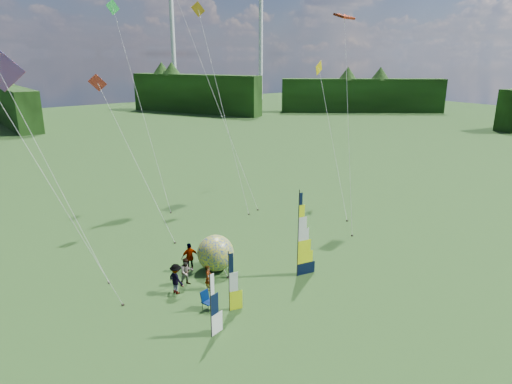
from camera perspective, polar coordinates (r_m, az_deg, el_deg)
ground at (r=26.49m, az=7.17°, el=-13.12°), size 220.00×220.00×0.00m
treeline_ring at (r=24.74m, az=7.50°, el=-5.06°), size 210.00×210.00×8.00m
turbine_left at (r=140.76m, az=0.59°, el=17.62°), size 8.00×1.20×30.00m
turbine_right at (r=133.14m, az=-10.31°, el=17.40°), size 8.00×1.20×30.00m
feather_banner_main at (r=27.69m, az=5.28°, el=-5.46°), size 1.44×0.38×5.38m
side_banner_left at (r=24.44m, az=-3.38°, el=-11.26°), size 0.93×0.35×3.34m
side_banner_far at (r=22.46m, az=-5.68°, el=-14.06°), size 0.98×0.34×3.34m
bol_inflatable at (r=29.08m, az=-5.08°, el=-7.61°), size 2.55×2.55×2.32m
spectator_a at (r=27.04m, az=-5.99°, el=-10.59°), size 0.65×0.64×1.51m
spectator_b at (r=27.64m, az=-8.69°, el=-9.83°), size 0.87×0.51×1.70m
spectator_c at (r=26.84m, az=-9.96°, el=-10.64°), size 0.62×1.22×1.80m
spectator_d at (r=29.28m, az=-8.27°, el=-8.05°), size 1.16×0.67×1.86m
camp_chair at (r=25.19m, az=-5.99°, el=-13.38°), size 0.74×0.74×1.06m
kite_whale at (r=42.91m, az=-6.15°, el=15.00°), size 6.72×16.69×23.69m
kite_rainbow_delta at (r=29.35m, az=-24.27°, el=4.11°), size 10.71×13.05×14.89m
kite_parafoil at (r=36.60m, az=11.54°, el=10.15°), size 9.69×11.07×18.22m
small_kite_red at (r=35.50m, az=-14.98°, el=4.79°), size 6.37×11.63×12.20m
small_kite_orange at (r=41.12m, az=-4.22°, el=11.17°), size 5.63×12.05×18.25m
small_kite_yellow at (r=40.66m, az=9.53°, el=7.26°), size 9.69×11.96×13.10m
small_kite_pink at (r=25.50m, az=-25.68°, el=4.34°), size 8.89×8.73×16.75m
small_kite_green at (r=42.92m, az=-14.27°, el=11.13°), size 4.96×13.07×18.53m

